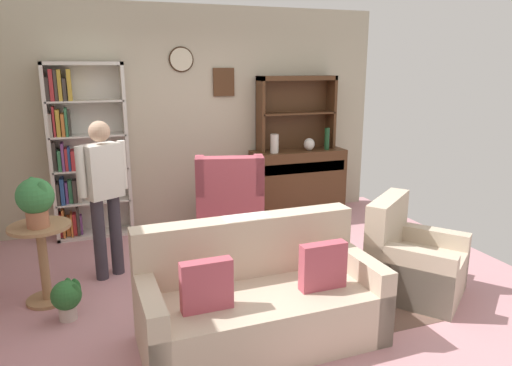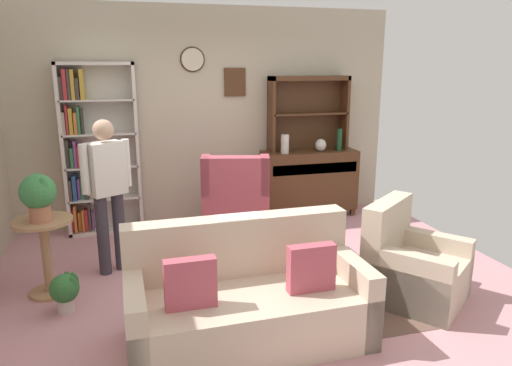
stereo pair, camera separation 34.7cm
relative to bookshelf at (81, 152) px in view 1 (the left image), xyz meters
The scene contains 18 objects.
ground_plane 2.67m from the bookshelf, 52.64° to the right, with size 5.40×4.60×0.02m, color #C68C93.
wall_back 1.53m from the bookshelf, ahead, with size 5.00×0.09×2.80m.
area_rug 3.00m from the bookshelf, 53.11° to the right, with size 2.27×1.81×0.01m, color brown.
bookshelf is the anchor object (origin of this frame).
sideboard 2.86m from the bookshelf, ahead, with size 1.30×0.45×0.92m.
sideboard_hutch 2.85m from the bookshelf, ahead, with size 1.10×0.26×1.00m.
vase_tall 2.43m from the bookshelf, ahead, with size 0.11×0.11×0.25m, color beige.
vase_round 2.94m from the bookshelf, ahead, with size 0.15×0.15×0.17m, color beige.
bottle_wine 3.20m from the bookshelf, ahead, with size 0.07×0.07×0.30m, color #194223.
couch_floral 3.17m from the bookshelf, 67.01° to the right, with size 1.81×0.88×0.90m.
armchair_floral 3.90m from the bookshelf, 43.08° to the right, with size 1.07×1.08×0.88m.
wingback_chair 1.89m from the bookshelf, 22.86° to the right, with size 0.96×0.97×1.05m.
plant_stand 1.80m from the bookshelf, 102.84° to the right, with size 0.52×0.52×0.72m.
potted_plant_large 1.74m from the bookshelf, 102.46° to the right, with size 0.31×0.31×0.43m.
potted_plant_small 2.22m from the bookshelf, 95.29° to the right, with size 0.25×0.25×0.34m.
person_reading 1.31m from the bookshelf, 81.67° to the right, with size 0.50×0.34×1.56m.
coffee_table 2.36m from the bookshelf, 56.75° to the right, with size 0.80×0.50×0.42m.
book_stack 2.43m from the bookshelf, 56.03° to the right, with size 0.22×0.16×0.10m.
Camera 1 is at (-1.42, -3.97, 2.07)m, focal length 33.13 mm.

